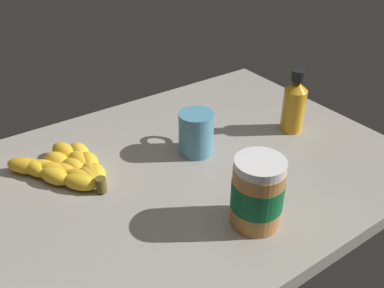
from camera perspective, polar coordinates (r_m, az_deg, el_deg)
The scene contains 5 objects.
ground_plane at distance 86.92cm, azimuth -2.43°, elevation -4.56°, with size 95.63×66.20×3.25cm, color gray.
banana_bunch at distance 87.18cm, azimuth -16.38°, elevation -3.22°, with size 16.88×19.63×3.61cm.
peanut_butter_jar at distance 71.12cm, azimuth 8.89°, elevation -6.59°, with size 8.90×8.90×12.85cm.
honey_bottle at distance 99.59cm, azimuth 13.74°, elevation 5.30°, with size 5.27×5.27×14.98cm.
coffee_mug at distance 89.47cm, azimuth 0.51°, elevation 1.58°, with size 7.50×11.22×9.44cm.
Camera 1 is at (36.73, 58.84, 50.75)cm, focal length 39.19 mm.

